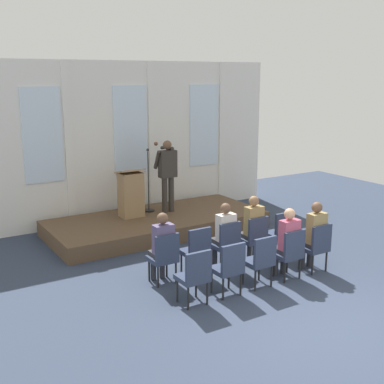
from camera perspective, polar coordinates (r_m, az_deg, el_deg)
ground_plane at (r=7.98m, az=15.22°, el=-14.34°), size 17.81×17.81×0.00m
rear_partition at (r=12.85m, az=-6.95°, el=5.83°), size 8.26×0.14×3.97m
stage_platform at (r=11.98m, az=-4.00°, el=-3.58°), size 5.08×2.22×0.36m
speaker at (r=12.09m, az=-2.84°, el=2.44°), size 0.50×0.69×1.75m
mic_stand at (r=12.31m, az=-4.95°, el=-0.66°), size 0.28×0.28×1.55m
lectern at (r=11.83m, az=-6.96°, el=-0.19°), size 0.60×0.48×1.16m
chair_r0_c0 at (r=8.89m, az=-3.17°, el=-7.18°), size 0.46×0.44×0.94m
audience_r0_c0 at (r=8.90m, az=-3.44°, el=-5.89°), size 0.36×0.39×1.30m
chair_r0_c1 at (r=9.21m, az=0.53°, el=-6.42°), size 0.46×0.44×0.94m
chair_r0_c2 at (r=9.57m, az=3.95°, el=-5.70°), size 0.46×0.44×0.94m
audience_r0_c2 at (r=9.58m, az=3.68°, el=-4.53°), size 0.36×0.39×1.29m
chair_r0_c3 at (r=9.96m, az=7.11°, el=-5.01°), size 0.46×0.44×0.94m
audience_r0_c3 at (r=9.95m, az=6.86°, el=-3.75°), size 0.36×0.39×1.34m
chair_r0_c4 at (r=10.38m, az=10.02°, el=-4.36°), size 0.46×0.44×0.94m
chair_r1_c0 at (r=8.08m, az=0.32°, el=-9.31°), size 0.46×0.44×0.94m
chair_r1_c1 at (r=8.43m, az=4.24°, el=-8.37°), size 0.46×0.44×0.94m
chair_r1_c2 at (r=8.82m, az=7.81°, el=-7.47°), size 0.46×0.44×0.94m
chair_r1_c3 at (r=9.24m, az=11.06°, el=-6.62°), size 0.46×0.44×0.94m
audience_r1_c3 at (r=9.23m, az=10.77°, el=-5.32°), size 0.36×0.39×1.32m
chair_r1_c4 at (r=9.69m, az=14.00°, el=-5.83°), size 0.46×0.44×0.94m
audience_r1_c4 at (r=9.68m, az=13.74°, el=-4.52°), size 0.36×0.39×1.35m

